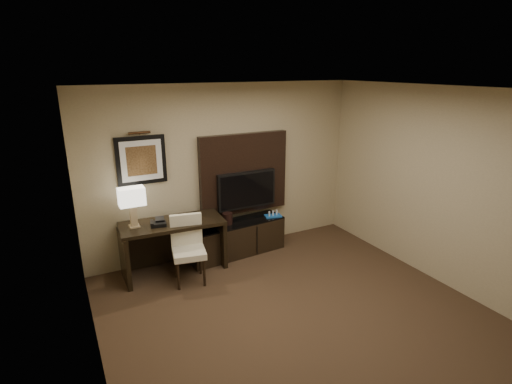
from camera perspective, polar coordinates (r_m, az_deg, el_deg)
floor at (r=4.97m, az=8.02°, el=-18.93°), size 4.50×5.00×0.01m
ceiling at (r=4.01m, az=9.71°, el=13.96°), size 4.50×5.00×0.01m
wall_back at (r=6.39m, az=-4.42°, el=3.16°), size 4.50×0.01×2.70m
wall_left at (r=3.58m, az=-22.40°, el=-10.16°), size 0.01×5.00×2.70m
wall_right at (r=5.86m, az=26.92°, el=-0.07°), size 0.01×5.00×2.70m
desk at (r=6.05m, az=-11.68°, el=-7.66°), size 1.51×0.72×0.79m
credenza at (r=6.50m, az=-2.81°, el=-6.61°), size 1.62×0.57×0.55m
tv_wall_panel at (r=6.47m, az=-1.75°, el=2.67°), size 1.50×0.12×1.30m
tv at (r=6.46m, az=-1.35°, el=0.32°), size 1.00×0.08×0.60m
artwork at (r=5.93m, az=-16.07°, el=4.37°), size 0.70×0.04×0.70m
picture_light at (r=5.82m, az=-16.32°, el=8.13°), size 0.04×0.04×0.30m
desk_chair at (r=5.69m, az=-9.57°, el=-8.44°), size 0.53×0.59×0.92m
table_lamp at (r=5.74m, az=-17.23°, el=-1.92°), size 0.42×0.30×0.62m
desk_phone at (r=5.79m, az=-13.79°, el=-4.16°), size 0.24×0.23×0.11m
blue_folder at (r=5.90m, az=-10.46°, el=-3.99°), size 0.28×0.34×0.02m
book at (r=5.86m, az=-10.98°, el=-3.12°), size 0.16×0.07×0.22m
ice_bucket at (r=6.31m, az=-4.09°, el=-3.80°), size 0.18×0.18×0.18m
minibar_tray at (r=6.62m, az=2.45°, el=-3.11°), size 0.30×0.21×0.10m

